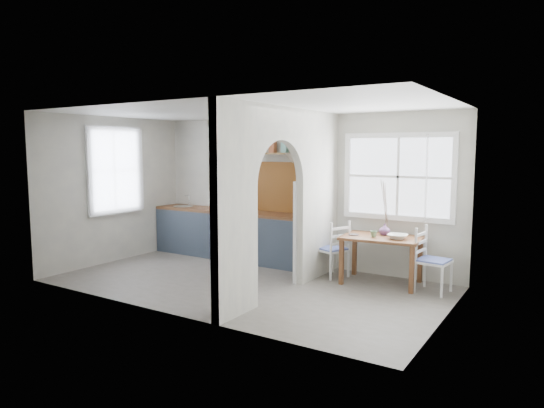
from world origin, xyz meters
The scene contains 26 objects.
floor centered at (0.00, 0.00, 0.00)m, with size 5.80×3.20×0.01m, color slate.
ceiling centered at (0.00, 0.00, 2.60)m, with size 5.80×3.20×0.01m, color beige.
walls centered at (0.00, 0.00, 1.30)m, with size 5.81×3.21×2.60m.
partition centered at (0.70, 0.06, 1.45)m, with size 0.12×3.20×2.60m.
kitchen_window centered at (-2.87, 0.00, 1.65)m, with size 0.10×1.16×1.50m, color white, non-canonical shape.
nook_window centered at (1.80, 1.56, 1.60)m, with size 1.76×0.10×1.30m, color white, non-canonical shape.
counter centered at (-1.13, 1.33, 0.46)m, with size 3.50×0.60×0.90m.
sink centered at (-2.43, 1.30, 0.89)m, with size 0.40×0.40×0.02m, color silver.
backsplash centered at (-0.20, 1.58, 1.35)m, with size 1.65×0.03×0.90m, color brown.
shelf centered at (-0.20, 1.49, 2.00)m, with size 1.75×0.20×0.21m.
pendant_lamp centered at (0.15, 1.15, 1.88)m, with size 0.26×0.26×0.16m, color beige.
utensil_rail centered at (0.61, 0.90, 1.45)m, with size 0.02×0.02×0.50m, color silver.
dining_table centered at (1.72, 1.11, 0.36)m, with size 1.15×0.77×0.72m, color brown, non-canonical shape.
chair_left centered at (0.91, 1.09, 0.45)m, with size 0.41×0.41×0.91m, color white, non-canonical shape.
chair_right centered at (2.50, 1.07, 0.47)m, with size 0.43×0.43×0.93m, color white, non-canonical shape.
kettle centered at (0.45, 1.33, 1.03)m, with size 0.21×0.17×0.26m, color white, non-canonical shape.
mug_a centered at (-1.70, 1.29, 0.95)m, with size 0.10×0.10×0.10m, color white.
mug_b centered at (-1.63, 1.36, 0.95)m, with size 0.13×0.13×0.10m, color white.
knife_block centered at (-1.40, 1.33, 1.00)m, with size 0.09×0.13×0.20m, color #3F2516.
jar centered at (-1.07, 1.32, 0.98)m, with size 0.10×0.10×0.16m, color tan.
towel_magenta centered at (0.58, 0.99, 0.28)m, with size 0.02×0.03×0.49m, color #DD1247.
towel_orange centered at (0.58, 0.93, 0.25)m, with size 0.02×0.03×0.47m, color gold.
bowl centered at (1.98, 1.05, 0.76)m, with size 0.29×0.29×0.07m, color white.
table_cup centered at (1.63, 1.00, 0.77)m, with size 0.10×0.10×0.09m, color #638A62.
plate centered at (1.31, 1.01, 0.73)m, with size 0.16×0.16×0.01m, color #3C3636.
vase centered at (1.71, 1.26, 0.81)m, with size 0.17×0.17×0.17m, color #71437A.
Camera 1 is at (4.14, -5.83, 2.02)m, focal length 32.00 mm.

